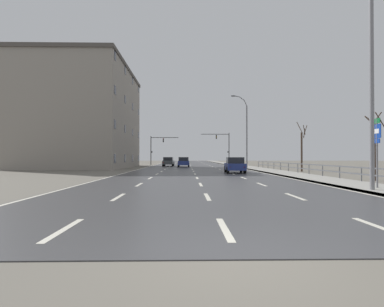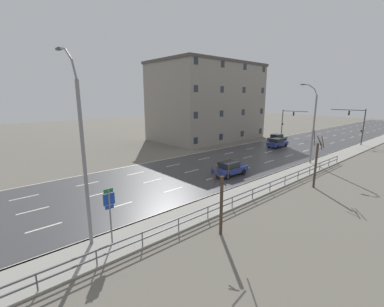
{
  "view_description": "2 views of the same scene",
  "coord_description": "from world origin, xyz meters",
  "views": [
    {
      "loc": [
        -0.85,
        -4.73,
        1.6
      ],
      "look_at": [
        0.58,
        65.07,
        2.39
      ],
      "focal_mm": 28.73,
      "sensor_mm": 36.0,
      "label": 1
    },
    {
      "loc": [
        21.71,
        4.34,
        8.49
      ],
      "look_at": [
        0.0,
        23.64,
        2.12
      ],
      "focal_mm": 24.14,
      "sensor_mm": 36.0,
      "label": 2
    }
  ],
  "objects": [
    {
      "name": "street_lamp_midground",
      "position": [
        7.46,
        37.5,
        4.99
      ],
      "size": [
        2.26,
        0.24,
        10.14
      ],
      "color": "slate",
      "rests_on": "ground"
    },
    {
      "name": "bare_tree_near",
      "position": [
        11.79,
        15.55,
        2.2
      ],
      "size": [
        1.23,
        1.22,
        4.64
      ],
      "color": "#423328",
      "rests_on": "ground"
    },
    {
      "name": "ground_plane",
      "position": [
        0.0,
        48.0,
        -0.06
      ],
      "size": [
        160.0,
        160.0,
        0.12
      ],
      "color": "#666056"
    },
    {
      "name": "sidewalk_right",
      "position": [
        8.43,
        60.0,
        0.06
      ],
      "size": [
        3.0,
        120.0,
        0.12
      ],
      "color": "gray",
      "rests_on": "ground"
    },
    {
      "name": "bare_tree_mid",
      "position": [
        11.91,
        28.69,
        2.46
      ],
      "size": [
        1.01,
        1.01,
        5.48
      ],
      "color": "#423328",
      "rests_on": "ground"
    },
    {
      "name": "car_far_left",
      "position": [
        4.02,
        25.64,
        0.8
      ],
      "size": [
        1.98,
        4.17,
        1.57
      ],
      "rotation": [
        0.0,
        0.0,
        -0.04
      ],
      "color": "navy",
      "rests_on": "ground"
    },
    {
      "name": "traffic_signal_left",
      "position": [
        -6.81,
        57.49,
        3.87
      ],
      "size": [
        5.66,
        0.36,
        5.79
      ],
      "color": "#38383A",
      "rests_on": "ground"
    },
    {
      "name": "highway_sign",
      "position": [
        8.39,
        9.91,
        2.24
      ],
      "size": [
        0.09,
        0.68,
        3.49
      ],
      "color": "slate",
      "rests_on": "ground"
    },
    {
      "name": "traffic_signal_right",
      "position": [
        6.84,
        57.05,
        4.28
      ],
      "size": [
        5.8,
        0.36,
        6.45
      ],
      "color": "#38383A",
      "rests_on": "ground"
    },
    {
      "name": "street_lamp_foreground",
      "position": [
        7.41,
        9.0,
        5.47
      ],
      "size": [
        2.84,
        0.24,
        11.25
      ],
      "color": "slate",
      "rests_on": "ground"
    },
    {
      "name": "guardrail",
      "position": [
        9.85,
        21.69,
        0.71
      ],
      "size": [
        0.07,
        37.2,
        1.0
      ],
      "color": "#515459",
      "rests_on": "ground"
    },
    {
      "name": "brick_building",
      "position": [
        -16.43,
        42.27,
        7.56
      ],
      "size": [
        14.1,
        21.52,
        15.1
      ],
      "color": "gray",
      "rests_on": "ground"
    },
    {
      "name": "road_asphalt_strip",
      "position": [
        0.0,
        59.99,
        0.01
      ],
      "size": [
        14.0,
        120.0,
        0.03
      ],
      "color": "#3D3D3F",
      "rests_on": "ground"
    },
    {
      "name": "car_far_right",
      "position": [
        -3.88,
        48.88,
        0.8
      ],
      "size": [
        1.96,
        4.16,
        1.57
      ],
      "rotation": [
        0.0,
        0.0,
        -0.04
      ],
      "color": "#474C51",
      "rests_on": "ground"
    },
    {
      "name": "car_distant",
      "position": [
        -1.19,
        44.33,
        0.8
      ],
      "size": [
        1.86,
        4.11,
        1.57
      ],
      "rotation": [
        0.0,
        0.0,
        -0.01
      ],
      "color": "navy",
      "rests_on": "ground"
    }
  ]
}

